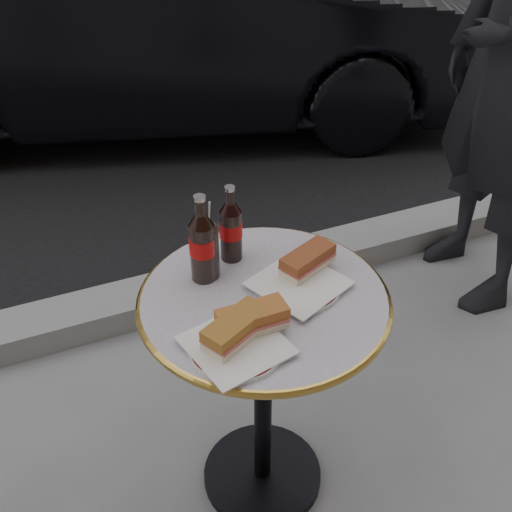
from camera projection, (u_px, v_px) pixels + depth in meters
name	position (u px, v px, depth m)	size (l,w,h in m)	color
ground	(262.00, 477.00, 1.99)	(80.00, 80.00, 0.00)	gray
asphalt_road	(38.00, 26.00, 5.69)	(40.00, 8.00, 0.00)	black
curb	(175.00, 294.00, 2.63)	(40.00, 0.20, 0.12)	gray
bistro_table	(263.00, 398.00, 1.77)	(0.62, 0.62, 0.73)	#BAB2C4
plate_left	(236.00, 347.00, 1.41)	(0.21, 0.21, 0.01)	white
plate_right	(299.00, 286.00, 1.58)	(0.21, 0.21, 0.01)	silver
sandwich_left_a	(236.00, 330.00, 1.40)	(0.16, 0.07, 0.06)	#9E6528
sandwich_left_b	(252.00, 320.00, 1.43)	(0.16, 0.07, 0.05)	#AD602B
sandwich_right	(308.00, 261.00, 1.61)	(0.15, 0.07, 0.05)	brown
cola_bottle_left	(202.00, 238.00, 1.55)	(0.07, 0.07, 0.24)	black
cola_bottle_right	(231.00, 223.00, 1.62)	(0.06, 0.06, 0.21)	black
cola_glass	(206.00, 252.00, 1.58)	(0.07, 0.07, 0.14)	black
parked_car	(158.00, 18.00, 3.75)	(3.85, 1.34, 1.27)	black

